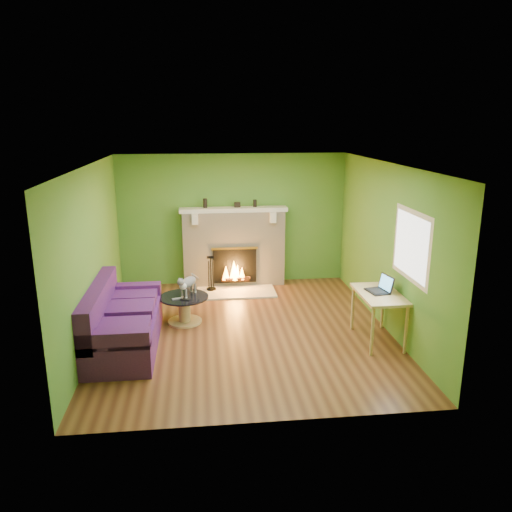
{
  "coord_description": "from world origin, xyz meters",
  "views": [
    {
      "loc": [
        -0.65,
        -7.29,
        3.23
      ],
      "look_at": [
        0.23,
        0.4,
        1.11
      ],
      "focal_mm": 35.0,
      "sensor_mm": 36.0,
      "label": 1
    }
  ],
  "objects_px": {
    "coffee_table": "(184,307)",
    "sofa": "(120,323)",
    "cat": "(189,285)",
    "desk": "(379,299)"
  },
  "relations": [
    {
      "from": "coffee_table",
      "to": "cat",
      "type": "height_order",
      "value": "cat"
    },
    {
      "from": "coffee_table",
      "to": "sofa",
      "type": "bearing_deg",
      "value": -138.48
    },
    {
      "from": "desk",
      "to": "sofa",
      "type": "bearing_deg",
      "value": 176.33
    },
    {
      "from": "sofa",
      "to": "cat",
      "type": "bearing_deg",
      "value": 40.83
    },
    {
      "from": "coffee_table",
      "to": "desk",
      "type": "height_order",
      "value": "desk"
    },
    {
      "from": "coffee_table",
      "to": "desk",
      "type": "distance_m",
      "value": 3.11
    },
    {
      "from": "desk",
      "to": "cat",
      "type": "height_order",
      "value": "cat"
    },
    {
      "from": "desk",
      "to": "cat",
      "type": "distance_m",
      "value": 3.03
    },
    {
      "from": "coffee_table",
      "to": "cat",
      "type": "distance_m",
      "value": 0.39
    },
    {
      "from": "desk",
      "to": "coffee_table",
      "type": "bearing_deg",
      "value": 160.19
    }
  ]
}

